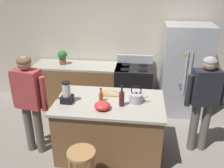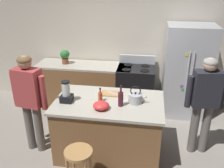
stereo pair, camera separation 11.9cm
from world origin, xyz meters
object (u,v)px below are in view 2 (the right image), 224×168
Objects in this scene: blender_appliance at (66,93)px; cutting_board at (111,94)px; stove_range at (135,88)px; tea_kettle at (135,98)px; bar_stool at (79,160)px; mixing_bowl at (101,105)px; bottle_wine at (121,99)px; person_by_island_left at (30,96)px; kitchen_island at (109,127)px; person_by_sink_right at (205,98)px; potted_plant at (65,56)px; chef_knife at (112,93)px; refrigerator at (187,72)px; bottle_cooking_sauce at (100,96)px.

cutting_board is (0.60, 0.34, -0.13)m from blender_appliance.
stove_range is 1.60m from tea_kettle.
bar_stool is 2.77× the size of mixing_bowl.
person_by_island_left is at bearing 179.80° from bottle_wine.
kitchen_island is 5.13× the size of bottle_wine.
bar_stool is at bearing -106.58° from mixing_bowl.
potted_plant is (-2.62, 1.30, 0.13)m from person_by_sink_right.
kitchen_island is at bearing -177.19° from tea_kettle.
mixing_bowl is at bearing -57.56° from potted_plant.
person_by_island_left is 1.14m from mixing_bowl.
stove_range is at bearing 105.59° from chef_knife.
chef_knife is at bearing 76.73° from bar_stool.
refrigerator is at bearing 55.36° from bottle_wine.
kitchen_island is 1.02× the size of person_by_sink_right.
kitchen_island is at bearing -131.01° from refrigerator.
person_by_island_left reaches higher than bottle_cooking_sauce.
cutting_board is (-1.43, -0.01, -0.03)m from person_by_sink_right.
bottle_wine is at bearing -163.32° from person_by_sink_right.
potted_plant reaches higher than tea_kettle.
person_by_sink_right is 5.32× the size of cutting_board.
stove_range is (0.30, 1.52, 0.01)m from kitchen_island.
person_by_sink_right is at bearing 18.47° from mixing_bowl.
blender_appliance is at bearing 116.87° from bar_stool.
chef_knife is at bearing 16.01° from person_by_island_left.
potted_plant is 0.95× the size of bottle_wine.
kitchen_island is at bearing 5.09° from person_by_island_left.
tea_kettle is at bearing -43.79° from potted_plant.
blender_appliance reaches higher than bar_stool.
person_by_sink_right reaches higher than bottle_wine.
person_by_island_left reaches higher than bottle_wine.
bottle_wine is at bearing 58.90° from bar_stool.
person_by_sink_right is at bearing 10.04° from bottle_cooking_sauce.
bar_stool is (-0.25, -0.83, 0.03)m from kitchen_island.
kitchen_island is 2.04m from refrigerator.
person_by_sink_right is 2.93m from potted_plant.
person_by_island_left is 7.45× the size of bottle_cooking_sauce.
cutting_board is at bearing 151.23° from tea_kettle.
blender_appliance is 1.03× the size of bottle_wine.
bottle_wine is 1.15× the size of tea_kettle.
mixing_bowl is (-0.07, -0.24, 0.51)m from kitchen_island.
refrigerator is 2.52m from potted_plant.
person_by_sink_right is (2.62, 0.36, -0.00)m from person_by_island_left.
person_by_island_left is at bearing 173.28° from mixing_bowl.
blender_appliance is at bearing -173.05° from tea_kettle.
tea_kettle is (0.64, 0.85, 0.51)m from bar_stool.
mixing_bowl is at bearing -153.61° from bottle_wine.
stove_range is 1.76m from person_by_sink_right.
refrigerator is 2.09m from bottle_cooking_sauce.
blender_appliance reaches higher than cutting_board.
tea_kettle is at bearing 2.81° from kitchen_island.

